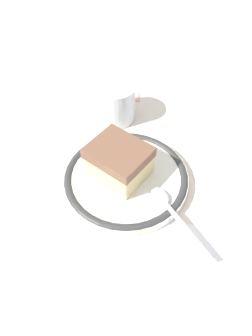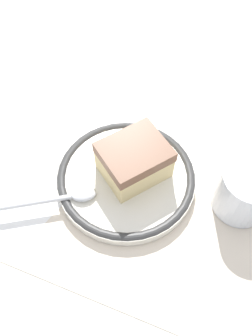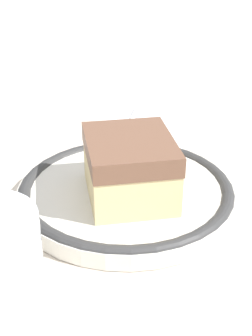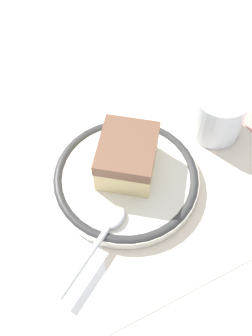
# 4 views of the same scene
# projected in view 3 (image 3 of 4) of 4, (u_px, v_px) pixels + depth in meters

# --- Properties ---
(ground_plane) EXTENTS (2.40, 2.40, 0.00)m
(ground_plane) POSITION_uv_depth(u_px,v_px,m) (109.00, 200.00, 0.45)
(ground_plane) COLOR #B7B2A8
(placemat) EXTENTS (0.52, 0.31, 0.00)m
(placemat) POSITION_uv_depth(u_px,v_px,m) (109.00, 199.00, 0.45)
(placemat) COLOR beige
(placemat) RESTS_ON ground_plane
(plate) EXTENTS (0.20, 0.20, 0.02)m
(plate) POSITION_uv_depth(u_px,v_px,m) (126.00, 192.00, 0.44)
(plate) COLOR silver
(plate) RESTS_ON placemat
(cake_slice) EXTENTS (0.11, 0.11, 0.05)m
(cake_slice) POSITION_uv_depth(u_px,v_px,m) (131.00, 167.00, 0.42)
(cake_slice) COLOR beige
(cake_slice) RESTS_ON plate
(spoon) EXTENTS (0.12, 0.08, 0.01)m
(spoon) POSITION_uv_depth(u_px,v_px,m) (122.00, 140.00, 0.52)
(spoon) COLOR silver
(spoon) RESTS_ON plate
(napkin) EXTENTS (0.13, 0.15, 0.00)m
(napkin) POSITION_uv_depth(u_px,v_px,m) (144.00, 132.00, 0.59)
(napkin) COLOR white
(napkin) RESTS_ON placemat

